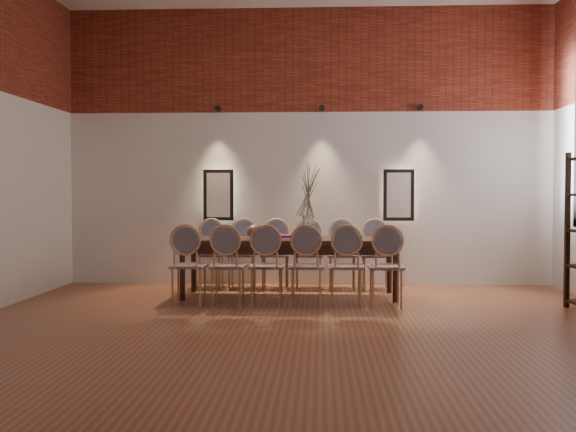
{
  "coord_description": "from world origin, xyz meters",
  "views": [
    {
      "loc": [
        0.19,
        -6.28,
        1.34
      ],
      "look_at": [
        -0.21,
        1.9,
        1.05
      ],
      "focal_mm": 42.0,
      "sensor_mm": 36.0,
      "label": 1
    }
  ],
  "objects_px": {
    "chair_near_c": "(267,266)",
    "chair_far_f": "(376,255)",
    "dining_table": "(290,267)",
    "chair_far_e": "(342,255)",
    "chair_near_f": "(386,267)",
    "bowl": "(256,231)",
    "vase": "(308,227)",
    "chair_near_e": "(346,267)",
    "chair_far_a": "(209,254)",
    "chair_near_b": "(228,266)",
    "chair_far_d": "(309,255)",
    "chair_near_d": "(306,266)",
    "chair_near_a": "(189,266)",
    "book": "(287,236)",
    "chair_far_c": "(275,255)",
    "chair_far_b": "(242,255)"
  },
  "relations": [
    {
      "from": "chair_far_d",
      "to": "chair_near_f",
      "type": "bearing_deg",
      "value": 122.52
    },
    {
      "from": "chair_near_b",
      "to": "chair_far_d",
      "type": "height_order",
      "value": "same"
    },
    {
      "from": "dining_table",
      "to": "chair_near_d",
      "type": "bearing_deg",
      "value": -72.32
    },
    {
      "from": "dining_table",
      "to": "chair_far_e",
      "type": "bearing_deg",
      "value": 46.28
    },
    {
      "from": "chair_near_d",
      "to": "book",
      "type": "bearing_deg",
      "value": 106.89
    },
    {
      "from": "chair_near_c",
      "to": "chair_far_f",
      "type": "relative_size",
      "value": 1.0
    },
    {
      "from": "chair_far_e",
      "to": "vase",
      "type": "distance_m",
      "value": 0.96
    },
    {
      "from": "chair_near_c",
      "to": "chair_far_e",
      "type": "xyz_separation_m",
      "value": [
        0.93,
        1.45,
        0.0
      ]
    },
    {
      "from": "chair_far_a",
      "to": "bowl",
      "type": "bearing_deg",
      "value": 133.27
    },
    {
      "from": "chair_near_a",
      "to": "chair_far_e",
      "type": "xyz_separation_m",
      "value": [
        1.85,
        1.45,
        0.0
      ]
    },
    {
      "from": "bowl",
      "to": "vase",
      "type": "bearing_deg",
      "value": 4.28
    },
    {
      "from": "vase",
      "to": "book",
      "type": "distance_m",
      "value": 0.37
    },
    {
      "from": "chair_near_a",
      "to": "chair_far_a",
      "type": "distance_m",
      "value": 1.45
    },
    {
      "from": "chair_near_c",
      "to": "chair_far_f",
      "type": "bearing_deg",
      "value": 46.28
    },
    {
      "from": "chair_far_e",
      "to": "chair_near_f",
      "type": "bearing_deg",
      "value": 107.68
    },
    {
      "from": "dining_table",
      "to": "chair_near_e",
      "type": "bearing_deg",
      "value": -46.28
    },
    {
      "from": "vase",
      "to": "bowl",
      "type": "relative_size",
      "value": 1.25
    },
    {
      "from": "chair_far_a",
      "to": "chair_far_d",
      "type": "relative_size",
      "value": 1.0
    },
    {
      "from": "chair_near_a",
      "to": "chair_near_f",
      "type": "relative_size",
      "value": 1.0
    },
    {
      "from": "vase",
      "to": "book",
      "type": "bearing_deg",
      "value": 145.85
    },
    {
      "from": "bowl",
      "to": "chair_far_e",
      "type": "bearing_deg",
      "value": 34.68
    },
    {
      "from": "chair_near_e",
      "to": "chair_far_e",
      "type": "height_order",
      "value": "same"
    },
    {
      "from": "chair_near_a",
      "to": "vase",
      "type": "bearing_deg",
      "value": 27.47
    },
    {
      "from": "chair_far_e",
      "to": "chair_near_e",
      "type": "bearing_deg",
      "value": 90.0
    },
    {
      "from": "chair_far_c",
      "to": "chair_near_a",
      "type": "bearing_deg",
      "value": 57.48
    },
    {
      "from": "dining_table",
      "to": "chair_far_c",
      "type": "relative_size",
      "value": 2.96
    },
    {
      "from": "chair_far_b",
      "to": "book",
      "type": "height_order",
      "value": "chair_far_b"
    },
    {
      "from": "chair_near_a",
      "to": "chair_near_b",
      "type": "height_order",
      "value": "same"
    },
    {
      "from": "chair_far_a",
      "to": "chair_far_e",
      "type": "relative_size",
      "value": 1.0
    },
    {
      "from": "chair_far_b",
      "to": "chair_far_e",
      "type": "bearing_deg",
      "value": 180.0
    },
    {
      "from": "chair_near_a",
      "to": "chair_near_f",
      "type": "xyz_separation_m",
      "value": [
        2.32,
        -0.0,
        0.0
      ]
    },
    {
      "from": "chair_near_b",
      "to": "vase",
      "type": "xyz_separation_m",
      "value": [
        0.93,
        0.73,
        0.43
      ]
    },
    {
      "from": "chair_far_e",
      "to": "book",
      "type": "distance_m",
      "value": 0.96
    },
    {
      "from": "chair_far_b",
      "to": "vase",
      "type": "xyz_separation_m",
      "value": [
        0.93,
        -0.73,
        0.43
      ]
    },
    {
      "from": "chair_near_c",
      "to": "chair_far_d",
      "type": "xyz_separation_m",
      "value": [
        0.46,
        1.45,
        0.0
      ]
    },
    {
      "from": "bowl",
      "to": "chair_far_b",
      "type": "bearing_deg",
      "value": 109.01
    },
    {
      "from": "chair_near_a",
      "to": "bowl",
      "type": "height_order",
      "value": "chair_near_a"
    },
    {
      "from": "chair_near_e",
      "to": "bowl",
      "type": "relative_size",
      "value": 3.92
    },
    {
      "from": "chair_far_e",
      "to": "chair_far_f",
      "type": "distance_m",
      "value": 0.46
    },
    {
      "from": "chair_near_b",
      "to": "chair_far_d",
      "type": "bearing_deg",
      "value": 57.48
    },
    {
      "from": "chair_near_b",
      "to": "chair_near_c",
      "type": "distance_m",
      "value": 0.46
    },
    {
      "from": "chair_near_b",
      "to": "bowl",
      "type": "relative_size",
      "value": 3.92
    },
    {
      "from": "dining_table",
      "to": "chair_near_c",
      "type": "bearing_deg",
      "value": -107.68
    },
    {
      "from": "bowl",
      "to": "chair_far_c",
      "type": "bearing_deg",
      "value": 75.86
    },
    {
      "from": "chair_far_e",
      "to": "chair_far_f",
      "type": "bearing_deg",
      "value": 180.0
    },
    {
      "from": "chair_far_f",
      "to": "vase",
      "type": "distance_m",
      "value": 1.25
    },
    {
      "from": "chair_near_e",
      "to": "chair_far_a",
      "type": "height_order",
      "value": "same"
    },
    {
      "from": "chair_near_e",
      "to": "chair_far_c",
      "type": "bearing_deg",
      "value": 122.52
    },
    {
      "from": "chair_near_b",
      "to": "chair_near_d",
      "type": "bearing_deg",
      "value": 0.0
    },
    {
      "from": "chair_near_d",
      "to": "chair_far_c",
      "type": "distance_m",
      "value": 1.53
    }
  ]
}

